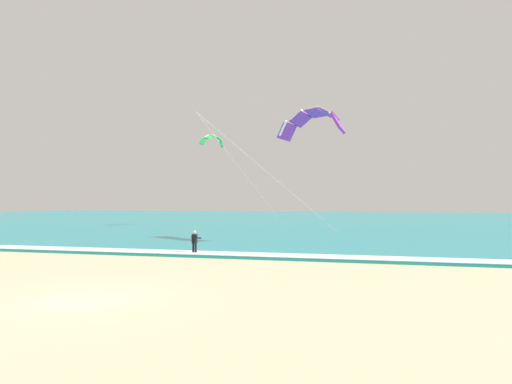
{
  "coord_description": "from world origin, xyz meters",
  "views": [
    {
      "loc": [
        10.38,
        -14.67,
        3.65
      ],
      "look_at": [
        2.38,
        16.66,
        4.29
      ],
      "focal_mm": 31.94,
      "sensor_mm": 36.0,
      "label": 1
    }
  ],
  "objects_px": {
    "kite_primary": "(313,120)",
    "kite_distant": "(213,139)",
    "surfboard": "(195,255)",
    "kitesurfer": "(195,242)"
  },
  "relations": [
    {
      "from": "kite_distant",
      "to": "kitesurfer",
      "type": "bearing_deg",
      "value": -72.56
    },
    {
      "from": "surfboard",
      "to": "kite_distant",
      "type": "xyz_separation_m",
      "value": [
        -9.03,
        28.78,
        11.84
      ]
    },
    {
      "from": "kitesurfer",
      "to": "kite_distant",
      "type": "xyz_separation_m",
      "value": [
        -9.04,
        28.77,
        10.93
      ]
    },
    {
      "from": "kite_primary",
      "to": "kite_distant",
      "type": "height_order",
      "value": "kite_distant"
    },
    {
      "from": "kite_primary",
      "to": "kite_distant",
      "type": "distance_m",
      "value": 25.0
    },
    {
      "from": "surfboard",
      "to": "kite_distant",
      "type": "distance_m",
      "value": 32.41
    },
    {
      "from": "surfboard",
      "to": "kitesurfer",
      "type": "height_order",
      "value": "kitesurfer"
    },
    {
      "from": "surfboard",
      "to": "kitesurfer",
      "type": "bearing_deg",
      "value": 75.06
    },
    {
      "from": "kite_primary",
      "to": "surfboard",
      "type": "bearing_deg",
      "value": -125.42
    },
    {
      "from": "surfboard",
      "to": "kite_primary",
      "type": "height_order",
      "value": "kite_primary"
    }
  ]
}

